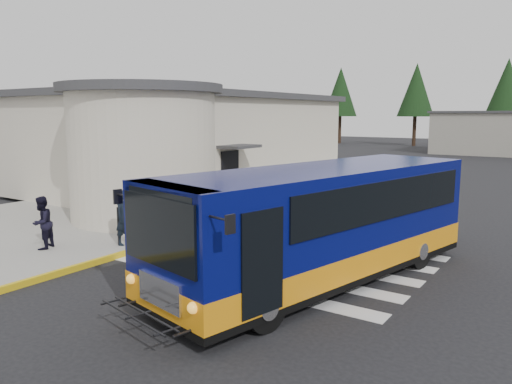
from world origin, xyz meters
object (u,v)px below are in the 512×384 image
Objects in this scene: bollard at (119,226)px; pedestrian_a at (123,217)px; transit_bus at (321,228)px; pedestrian_b at (42,223)px.

pedestrian_a is at bearing 71.89° from bollard.
bollard is at bearing -159.50° from transit_bus.
transit_bus is at bearing -98.25° from pedestrian_a.
pedestrian_b is at bearing 121.89° from pedestrian_a.
pedestrian_a is 2.22m from pedestrian_b.
pedestrian_b is (-1.52, -1.62, -0.05)m from pedestrian_a.
transit_bus reaches higher than pedestrian_b.
transit_bus is 6.06m from pedestrian_a.
transit_bus is 6.57× the size of pedestrian_b.
transit_bus is 6.14m from bollard.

